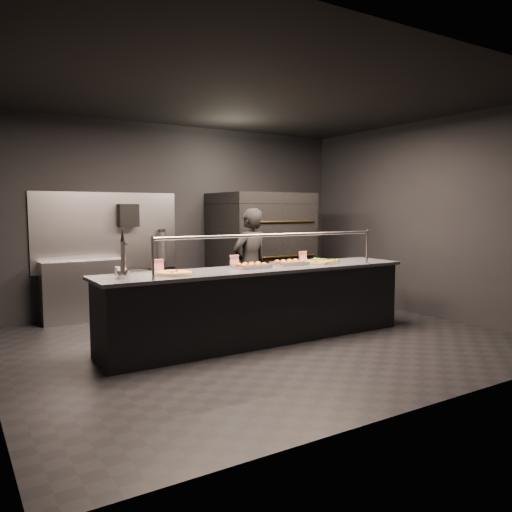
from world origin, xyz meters
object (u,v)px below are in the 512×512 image
beer_tap (123,264)px  slider_tray_b (290,263)px  square_pizza (321,261)px  trash_bin (137,295)px  pizza_oven (260,250)px  worker (250,266)px  prep_shelf (84,291)px  round_pizza (174,273)px  service_counter (261,304)px  towel_dispenser (128,215)px  slider_tray_a (251,266)px  fire_extinguisher (162,246)px

beer_tap → slider_tray_b: beer_tap is taller
square_pizza → trash_bin: square_pizza is taller
pizza_oven → worker: bearing=-129.4°
beer_tap → square_pizza: size_ratio=1.00×
prep_shelf → square_pizza: size_ratio=2.31×
round_pizza → worker: (1.58, 0.98, -0.11)m
prep_shelf → service_counter: bearing=-55.4°
round_pizza → trash_bin: size_ratio=0.62×
service_counter → trash_bin: 2.25m
towel_dispenser → trash_bin: towel_dispenser is taller
round_pizza → slider_tray_a: bearing=4.3°
trash_bin → worker: worker is taller
service_counter → square_pizza: size_ratio=7.88×
towel_dispenser → slider_tray_a: towel_dispenser is taller
pizza_oven → towel_dispenser: bearing=166.9°
beer_tap → round_pizza: (0.57, 0.01, -0.13)m
towel_dispenser → trash_bin: size_ratio=0.48×
square_pizza → towel_dispenser: bearing=129.5°
pizza_oven → slider_tray_a: size_ratio=4.56×
slider_tray_a → square_pizza: slider_tray_a is taller
towel_dispenser → service_counter: bearing=-69.4°
fire_extinguisher → slider_tray_a: size_ratio=1.21×
pizza_oven → trash_bin: pizza_oven is taller
towel_dispenser → fire_extinguisher: bearing=1.0°
fire_extinguisher → round_pizza: bearing=-108.3°
round_pizza → prep_shelf: bearing=100.9°
pizza_oven → slider_tray_b: 1.95m
towel_dispenser → slider_tray_a: size_ratio=0.84×
round_pizza → slider_tray_a: 1.05m
service_counter → pizza_oven: 2.30m
service_counter → beer_tap: size_ratio=7.85×
pizza_oven → slider_tray_a: pizza_oven is taller
round_pizza → beer_tap: bearing=-179.0°
prep_shelf → round_pizza: round_pizza is taller
fire_extinguisher → worker: worker is taller
service_counter → prep_shelf: 2.82m
beer_tap → slider_tray_b: size_ratio=1.15×
pizza_oven → worker: pizza_oven is taller
square_pizza → round_pizza: bearing=-177.5°
prep_shelf → fire_extinguisher: fire_extinguisher is taller
round_pizza → slider_tray_a: size_ratio=1.08×
round_pizza → square_pizza: bearing=2.5°
prep_shelf → fire_extinguisher: 1.39m
prep_shelf → beer_tap: (-0.13, -2.35, 0.62)m
slider_tray_b → worker: worker is taller
beer_tap → square_pizza: (2.74, 0.10, -0.13)m
towel_dispenser → worker: towel_dispenser is taller
fire_extinguisher → slider_tray_b: fire_extinguisher is taller
fire_extinguisher → trash_bin: fire_extinguisher is taller
service_counter → fire_extinguisher: bearing=98.3°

